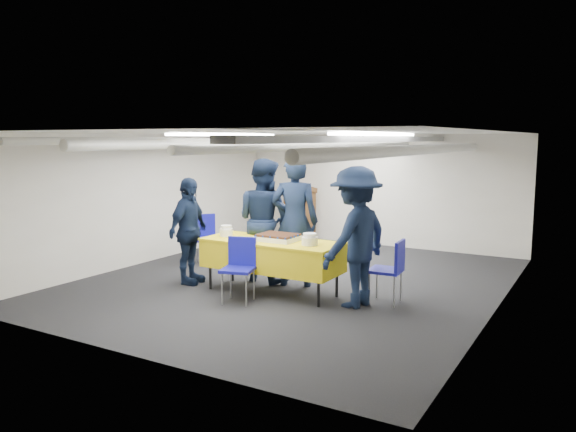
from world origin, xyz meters
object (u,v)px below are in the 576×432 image
at_px(chair_right, 392,265).
at_px(sailor_b, 264,220).
at_px(serving_table, 272,255).
at_px(sheet_cake, 278,237).
at_px(chair_near, 240,262).
at_px(sailor_a, 295,221).
at_px(podium, 300,213).
at_px(sailor_d, 356,237).
at_px(chair_left, 206,234).
at_px(sailor_c, 189,231).

distance_m(chair_right, sailor_b, 2.22).
distance_m(serving_table, sheet_cake, 0.27).
xyz_separation_m(chair_near, sailor_a, (0.26, 1.07, 0.45)).
bearing_deg(chair_near, podium, 108.60).
xyz_separation_m(chair_right, sailor_b, (-2.17, 0.21, 0.42)).
bearing_deg(sailor_d, chair_right, 141.88).
bearing_deg(sailor_b, chair_right, -177.21).
xyz_separation_m(podium, sailor_d, (2.92, -3.78, 0.31)).
distance_m(chair_left, sailor_d, 3.53).
height_order(sailor_c, sailor_d, sailor_d).
bearing_deg(sailor_d, sailor_a, -100.67).
relative_size(chair_left, sailor_b, 0.46).
height_order(podium, chair_left, podium).
bearing_deg(chair_right, sailor_d, -140.42).
distance_m(sailor_b, sailor_d, 1.85).
height_order(sheet_cake, sailor_b, sailor_b).
xyz_separation_m(chair_left, sailor_c, (0.67, -1.25, 0.28)).
bearing_deg(sailor_a, chair_near, 54.38).
height_order(chair_near, sailor_a, sailor_a).
distance_m(chair_right, sailor_c, 3.12).
bearing_deg(serving_table, sailor_a, 81.81).
xyz_separation_m(chair_near, chair_left, (-1.88, 1.62, 0.00)).
height_order(chair_near, chair_right, same).
distance_m(serving_table, chair_left, 2.33).
height_order(sailor_b, sailor_d, sailor_b).
xyz_separation_m(chair_left, sailor_b, (1.57, -0.53, 0.42)).
height_order(chair_right, sailor_a, sailor_a).
bearing_deg(sheet_cake, sailor_c, -172.56).
height_order(chair_near, chair_left, same).
bearing_deg(sailor_c, sailor_b, -59.69).
relative_size(sheet_cake, sailor_b, 0.30).
relative_size(sheet_cake, sailor_c, 0.35).
height_order(sheet_cake, sailor_d, sailor_d).
xyz_separation_m(sheet_cake, chair_right, (1.59, 0.32, -0.29)).
distance_m(sailor_a, sailor_b, 0.57).
bearing_deg(sailor_c, podium, -5.09).
xyz_separation_m(podium, sailor_a, (1.72, -3.27, 0.37)).
distance_m(chair_left, sailor_c, 1.45).
height_order(serving_table, sheet_cake, sheet_cake).
xyz_separation_m(chair_near, sailor_c, (-1.20, 0.37, 0.28)).
bearing_deg(sailor_b, sailor_a, -174.27).
xyz_separation_m(serving_table, sailor_a, (0.08, 0.53, 0.42)).
bearing_deg(serving_table, chair_right, 11.61).
distance_m(sheet_cake, chair_left, 2.41).
xyz_separation_m(sailor_b, sailor_c, (-0.90, -0.73, -0.14)).
distance_m(serving_table, chair_right, 1.71).
distance_m(chair_near, sailor_a, 1.19).
height_order(serving_table, sailor_a, sailor_a).
relative_size(chair_right, sailor_b, 0.46).
distance_m(serving_table, sailor_a, 0.68).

